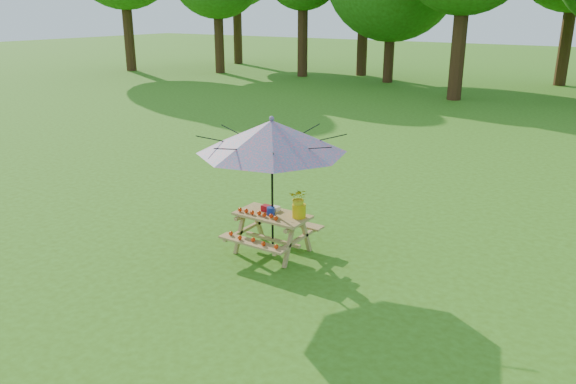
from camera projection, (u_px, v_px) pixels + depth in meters
The scene contains 6 objects.
ground at pixel (192, 334), 6.94m from camera, with size 120.00×120.00×0.00m, color #3A6613.
picnic_table at pixel (273, 234), 9.16m from camera, with size 1.20×1.32×0.67m.
patio_umbrella at pixel (272, 136), 8.65m from camera, with size 2.70×2.70×2.27m.
produce_bins at pixel (270, 210), 9.10m from camera, with size 0.30×0.34×0.13m.
tomatoes_row at pixel (258, 213), 8.98m from camera, with size 0.77×0.13×0.07m, color red, non-canonical shape.
flower_bucket at pixel (299, 202), 8.84m from camera, with size 0.37×0.34×0.49m.
Camera 1 is at (4.31, -4.39, 3.86)m, focal length 35.00 mm.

